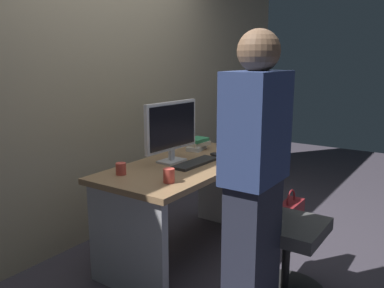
# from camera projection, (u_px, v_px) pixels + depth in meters

# --- Properties ---
(ground_plane) EXTENTS (9.00, 9.00, 0.00)m
(ground_plane) POSITION_uv_depth(u_px,v_px,m) (187.00, 252.00, 3.17)
(ground_plane) COLOR #3D3842
(wall_back) EXTENTS (6.40, 0.10, 3.00)m
(wall_back) POSITION_uv_depth(u_px,v_px,m) (101.00, 57.00, 3.33)
(wall_back) COLOR tan
(wall_back) RESTS_ON ground
(desk) EXTENTS (1.45, 0.71, 0.72)m
(desk) POSITION_uv_depth(u_px,v_px,m) (187.00, 191.00, 3.07)
(desk) COLOR #93704C
(desk) RESTS_ON ground
(office_chair) EXTENTS (0.52, 0.52, 0.94)m
(office_chair) POSITION_uv_depth(u_px,v_px,m) (279.00, 230.00, 2.55)
(office_chair) COLOR black
(office_chair) RESTS_ON ground
(person_at_desk) EXTENTS (0.40, 0.24, 1.64)m
(person_at_desk) POSITION_uv_depth(u_px,v_px,m) (254.00, 183.00, 2.16)
(person_at_desk) COLOR #262838
(person_at_desk) RESTS_ON ground
(monitor) EXTENTS (0.54, 0.15, 0.46)m
(monitor) POSITION_uv_depth(u_px,v_px,m) (172.00, 128.00, 2.99)
(monitor) COLOR silver
(monitor) RESTS_ON desk
(keyboard) EXTENTS (0.43, 0.14, 0.02)m
(keyboard) POSITION_uv_depth(u_px,v_px,m) (196.00, 163.00, 2.98)
(keyboard) COLOR #262626
(keyboard) RESTS_ON desk
(mouse) EXTENTS (0.06, 0.10, 0.03)m
(mouse) POSITION_uv_depth(u_px,v_px,m) (216.00, 155.00, 3.20)
(mouse) COLOR black
(mouse) RESTS_ON desk
(cup_near_keyboard) EXTENTS (0.07, 0.07, 0.09)m
(cup_near_keyboard) POSITION_uv_depth(u_px,v_px,m) (169.00, 176.00, 2.54)
(cup_near_keyboard) COLOR #D84C3F
(cup_near_keyboard) RESTS_ON desk
(cup_by_monitor) EXTENTS (0.07, 0.07, 0.08)m
(cup_by_monitor) POSITION_uv_depth(u_px,v_px,m) (121.00, 169.00, 2.71)
(cup_by_monitor) COLOR #D84C3F
(cup_by_monitor) RESTS_ON desk
(book_stack) EXTENTS (0.23, 0.18, 0.10)m
(book_stack) POSITION_uv_depth(u_px,v_px,m) (197.00, 144.00, 3.44)
(book_stack) COLOR white
(book_stack) RESTS_ON desk
(cell_phone) EXTENTS (0.08, 0.15, 0.01)m
(cell_phone) POSITION_uv_depth(u_px,v_px,m) (242.00, 152.00, 3.35)
(cell_phone) COLOR black
(cell_phone) RESTS_ON desk
(handbag) EXTENTS (0.34, 0.14, 0.38)m
(handbag) POSITION_uv_depth(u_px,v_px,m) (290.00, 216.00, 3.54)
(handbag) COLOR maroon
(handbag) RESTS_ON ground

